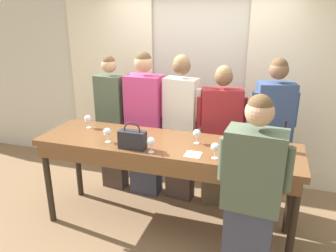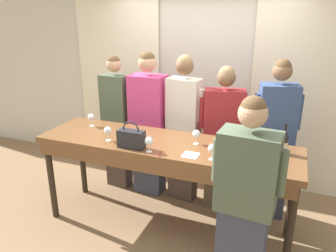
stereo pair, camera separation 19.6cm
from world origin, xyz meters
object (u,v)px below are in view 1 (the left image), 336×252
Objects in this scene: handbag at (132,139)px; wine_glass_center_right at (236,152)px; wine_bottle at (283,140)px; guest_navy_coat at (271,138)px; wine_glass_center_left at (197,134)px; guest_cream_sweater at (181,127)px; wine_glass_front_left at (215,148)px; tasting_bar at (165,152)px; wine_glass_front_mid at (88,119)px; guest_pink_top at (145,125)px; wine_glass_front_right at (107,132)px; wine_glass_center_mid at (151,142)px; host_pouring at (251,199)px; guest_striped_shirt at (220,137)px; guest_olive_jacket at (112,122)px.

handbag is 1.82× the size of wine_glass_center_right.
wine_bottle is 0.17× the size of guest_navy_coat.
wine_glass_center_left is 0.08× the size of guest_cream_sweater.
wine_glass_front_left is 1.00× the size of wine_glass_center_left.
tasting_bar is at bearing 158.58° from wine_glass_front_left.
wine_glass_center_right is at bearing -50.79° from guest_cream_sweater.
wine_bottle reaches higher than tasting_bar.
wine_glass_front_left and wine_glass_front_mid have the same top height.
guest_pink_top is at bearing 142.74° from wine_glass_center_right.
wine_glass_front_right is at bearing 166.01° from handbag.
host_pouring is (0.96, -0.33, -0.24)m from wine_glass_center_mid.
wine_glass_center_mid is 1.44m from guest_navy_coat.
wine_glass_front_left is at bearing -40.57° from guest_pink_top.
guest_striped_shirt is at bearing 142.32° from wine_bottle.
wine_glass_front_left is at bearing 1.22° from handbag.
tasting_bar is 0.67m from guest_cream_sweater.
wine_glass_center_left is at bearing -141.16° from guest_navy_coat.
wine_glass_front_mid is 2.05m from host_pouring.
wine_glass_front_right is 1.00m from guest_cream_sweater.
handbag is (-1.39, -0.38, -0.02)m from wine_bottle.
handbag is at bearing -104.74° from guest_cream_sweater.
wine_glass_front_right is (0.41, -0.32, 0.00)m from wine_glass_front_mid.
wine_glass_front_mid and wine_glass_front_right have the same top height.
guest_pink_top is 0.46m from guest_cream_sweater.
guest_cream_sweater reaches higher than wine_glass_center_left.
guest_cream_sweater reaches higher than guest_olive_jacket.
wine_glass_front_right is at bearing -141.37° from guest_striped_shirt.
guest_pink_top is 1.01× the size of guest_navy_coat.
guest_navy_coat is at bearing 0.00° from guest_cream_sweater.
guest_striped_shirt reaches higher than wine_glass_center_mid.
guest_cream_sweater is at bearing -0.00° from guest_pink_top.
wine_glass_center_mid is at bearing 179.94° from wine_glass_center_right.
wine_glass_front_left is at bearing -148.23° from wine_bottle.
wine_glass_center_right is (-0.39, -0.41, -0.01)m from wine_bottle.
guest_pink_top is at bearing 114.80° from wine_glass_center_mid.
tasting_bar is 0.34m from wine_glass_center_mid.
tasting_bar is 0.40m from handbag.
host_pouring reaches higher than wine_glass_center_mid.
tasting_bar is 0.83m from guest_pink_top.
wine_glass_center_left is 0.69m from guest_cream_sweater.
wine_bottle is 1.44m from handbag.
handbag is at bearing -145.10° from guest_navy_coat.
wine_glass_center_left is (1.29, -0.08, -0.00)m from wine_glass_front_mid.
wine_glass_center_right is at bearing -39.02° from wine_glass_center_left.
wine_glass_front_mid and wine_glass_center_right have the same top height.
handbag is 0.94m from guest_pink_top.
guest_striped_shirt is 0.57m from guest_navy_coat.
wine_glass_front_left is 0.08× the size of guest_navy_coat.
wine_glass_front_right is at bearing 168.10° from wine_glass_center_mid.
wine_glass_center_mid is at bearing -24.88° from wine_glass_front_mid.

